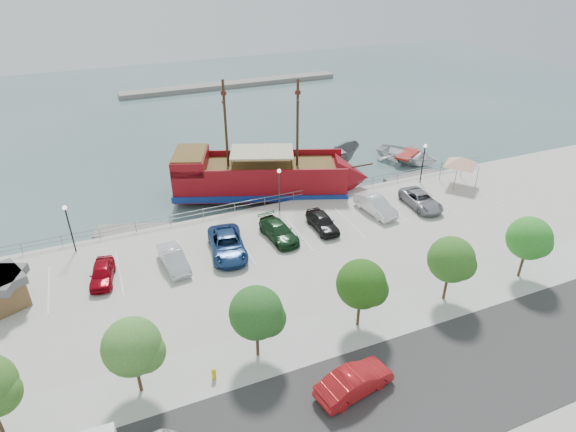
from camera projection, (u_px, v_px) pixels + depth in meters
name	position (u px, v px, depth m)	size (l,w,h in m)	color
ground	(308.00, 255.00, 40.77)	(160.00, 160.00, 0.00)	#3F5A5C
street	(425.00, 387.00, 27.44)	(100.00, 8.00, 0.04)	#343232
sidewalk	(370.00, 321.00, 32.25)	(100.00, 4.00, 0.05)	#B1B1AB
seawall_railing	(274.00, 200.00, 46.26)	(50.00, 0.06, 1.00)	slate
far_shore	(232.00, 84.00, 87.99)	(40.00, 3.00, 0.80)	gray
pirate_ship	(275.00, 178.00, 49.17)	(20.39, 12.01, 12.68)	maroon
patrol_boat	(337.00, 160.00, 55.40)	(2.45, 6.52, 2.52)	slate
speedboat	(407.00, 157.00, 57.50)	(5.28, 7.39, 1.53)	silver
dock_west	(137.00, 231.00, 43.74)	(7.47, 2.13, 0.43)	gray
dock_mid	(343.00, 191.00, 50.81)	(6.31, 1.80, 0.36)	slate
dock_east	(413.00, 177.00, 53.77)	(6.69, 1.91, 0.38)	slate
canopy_tent	(462.00, 157.00, 49.01)	(4.61, 4.61, 3.50)	slate
street_sedan	(354.00, 382.00, 26.83)	(1.63, 4.68, 1.54)	#B4161A
fire_hydrant	(214.00, 374.00, 27.74)	(0.28, 0.28, 0.81)	gold
lamp_post_left	(68.00, 221.00, 38.02)	(0.36, 0.36, 4.28)	black
lamp_post_mid	(279.00, 183.00, 44.02)	(0.36, 0.36, 4.28)	black
lamp_post_right	(424.00, 156.00, 49.36)	(0.36, 0.36, 4.28)	black
tree_b	(135.00, 348.00, 25.61)	(3.30, 3.20, 5.00)	#473321
tree_c	(259.00, 314.00, 27.94)	(3.30, 3.20, 5.00)	#473321
tree_d	(364.00, 285.00, 30.28)	(3.30, 3.20, 5.00)	#473321
tree_e	(453.00, 261.00, 32.61)	(3.30, 3.20, 5.00)	#473321
tree_f	(531.00, 239.00, 34.95)	(3.30, 3.20, 5.00)	#473321
parked_car_a	(102.00, 273.00, 35.77)	(1.60, 3.97, 1.35)	maroon
parked_car_b	(174.00, 259.00, 37.29)	(1.53, 4.38, 1.44)	silver
parked_car_c	(227.00, 245.00, 38.90)	(2.69, 5.83, 1.62)	navy
parked_car_d	(279.00, 231.00, 40.89)	(1.97, 4.85, 1.41)	#133218
parked_car_e	(322.00, 222.00, 42.23)	(1.72, 4.27, 1.46)	black
parked_car_f	(376.00, 205.00, 44.76)	(1.67, 4.79, 1.58)	white
parked_car_g	(421.00, 200.00, 45.82)	(2.34, 5.07, 1.41)	gray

